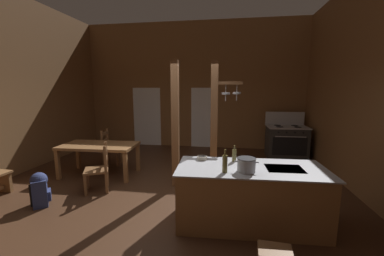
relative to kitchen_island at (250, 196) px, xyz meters
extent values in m
cube|color=#422819|center=(-1.59, 0.52, -0.49)|extent=(8.17, 9.15, 0.10)
cube|color=brown|center=(-1.59, 4.77, 1.67)|extent=(8.17, 0.14, 4.23)
cube|color=white|center=(-3.25, 4.69, 0.58)|extent=(1.00, 0.01, 2.05)
cube|color=white|center=(-1.23, 4.69, 0.58)|extent=(0.84, 0.01, 2.05)
cube|color=olive|center=(0.00, 0.00, -0.01)|extent=(2.14, 0.99, 0.86)
cube|color=#A8AAB2|center=(0.00, 0.00, 0.43)|extent=(2.20, 1.06, 0.02)
cube|color=black|center=(0.47, 0.02, 0.44)|extent=(0.54, 0.42, 0.00)
cube|color=black|center=(-0.02, 0.43, -0.39)|extent=(1.99, 0.13, 0.10)
cube|color=#2B2B2B|center=(1.35, 3.80, 0.01)|extent=(1.12, 0.79, 0.90)
cube|color=black|center=(1.36, 3.42, -0.02)|extent=(0.93, 0.03, 0.52)
cylinder|color=#A8AAB2|center=(1.36, 3.39, 0.26)|extent=(0.83, 0.05, 0.02)
cube|color=#A8AAB2|center=(1.35, 3.80, 0.47)|extent=(1.16, 0.83, 0.03)
cube|color=#A8AAB2|center=(1.34, 4.16, 0.68)|extent=(1.14, 0.07, 0.40)
cylinder|color=black|center=(1.60, 3.66, 0.49)|extent=(0.21, 0.21, 0.01)
cylinder|color=black|center=(1.11, 3.64, 0.49)|extent=(0.21, 0.21, 0.01)
cylinder|color=black|center=(1.59, 3.96, 0.49)|extent=(0.21, 0.21, 0.01)
cylinder|color=black|center=(1.10, 3.95, 0.49)|extent=(0.21, 0.21, 0.01)
cylinder|color=black|center=(1.69, 3.41, 0.38)|extent=(0.04, 0.03, 0.04)
cylinder|color=black|center=(1.47, 3.41, 0.38)|extent=(0.04, 0.03, 0.04)
cylinder|color=black|center=(1.25, 3.40, 0.38)|extent=(0.04, 0.03, 0.04)
cylinder|color=black|center=(1.03, 3.39, 0.38)|extent=(0.04, 0.03, 0.04)
cube|color=brown|center=(-0.65, 1.43, 0.85)|extent=(0.15, 0.15, 2.58)
cube|color=brown|center=(-0.40, 1.45, 1.69)|extent=(0.63, 0.14, 0.06)
cylinder|color=#A8AAB2|center=(-0.42, 1.45, 1.60)|extent=(0.01, 0.01, 0.19)
cylinder|color=#A8AAB2|center=(-0.42, 1.45, 1.48)|extent=(0.18, 0.18, 0.04)
cylinder|color=#A8AAB2|center=(-0.42, 1.45, 1.40)|extent=(0.02, 0.02, 0.14)
cylinder|color=#A8AAB2|center=(-0.20, 1.47, 1.60)|extent=(0.01, 0.01, 0.18)
cylinder|color=#A8AAB2|center=(-0.20, 1.47, 1.49)|extent=(0.18, 0.18, 0.04)
cylinder|color=#A8AAB2|center=(-0.20, 1.47, 1.41)|extent=(0.02, 0.02, 0.14)
cube|color=brown|center=(-1.42, 1.23, 0.85)|extent=(0.14, 0.14, 2.58)
cube|color=brown|center=(0.19, -1.00, -0.16)|extent=(0.38, 0.31, 0.04)
cube|color=olive|center=(-3.32, 1.56, 0.27)|extent=(1.73, 0.96, 0.06)
cube|color=olive|center=(-4.13, 1.92, -0.10)|extent=(0.08, 0.08, 0.68)
cube|color=olive|center=(-2.55, 1.98, -0.10)|extent=(0.08, 0.08, 0.68)
cube|color=olive|center=(-4.10, 1.14, -0.10)|extent=(0.08, 0.08, 0.68)
cube|color=olive|center=(-2.52, 1.20, -0.10)|extent=(0.08, 0.08, 0.68)
cube|color=brown|center=(-2.91, 0.71, -0.01)|extent=(0.59, 0.59, 0.04)
cube|color=brown|center=(-3.00, 0.46, -0.24)|extent=(0.07, 0.07, 0.41)
cube|color=brown|center=(-3.16, 0.80, -0.24)|extent=(0.07, 0.07, 0.41)
cube|color=brown|center=(-2.65, 0.63, 0.03)|extent=(0.07, 0.07, 0.95)
cube|color=brown|center=(-2.82, 0.97, 0.03)|extent=(0.07, 0.07, 0.95)
cube|color=brown|center=(-2.74, 0.80, 0.40)|extent=(0.20, 0.36, 0.07)
cube|color=brown|center=(-2.74, 0.80, 0.21)|extent=(0.20, 0.36, 0.07)
cube|color=brown|center=(-3.42, 2.37, -0.01)|extent=(0.50, 0.50, 0.04)
cube|color=brown|center=(-3.26, 2.58, -0.24)|extent=(0.06, 0.06, 0.41)
cube|color=brown|center=(-3.20, 2.21, -0.24)|extent=(0.06, 0.06, 0.41)
cube|color=brown|center=(-3.63, 2.53, 0.03)|extent=(0.06, 0.06, 0.95)
cube|color=brown|center=(-3.58, 2.16, 0.03)|extent=(0.06, 0.06, 0.95)
cube|color=brown|center=(-3.61, 2.34, 0.40)|extent=(0.09, 0.38, 0.07)
cube|color=brown|center=(-3.61, 2.34, 0.21)|extent=(0.09, 0.38, 0.07)
cube|color=olive|center=(-4.68, 0.38, -0.24)|extent=(0.31, 0.08, 0.40)
cube|color=navy|center=(-3.56, 0.00, -0.20)|extent=(0.37, 0.39, 0.48)
cube|color=navy|center=(-3.46, 0.08, -0.27)|extent=(0.19, 0.21, 0.17)
cylinder|color=black|center=(-3.72, 0.00, -0.20)|extent=(0.06, 0.06, 0.38)
cylinder|color=black|center=(-3.60, -0.15, -0.20)|extent=(0.06, 0.06, 0.38)
sphere|color=navy|center=(-3.56, 0.00, 0.02)|extent=(0.38, 0.38, 0.27)
cylinder|color=#A8AAB2|center=(-0.08, -0.21, 0.54)|extent=(0.25, 0.25, 0.19)
cylinder|color=black|center=(-0.08, -0.21, 0.63)|extent=(0.26, 0.26, 0.01)
cylinder|color=#A8AAB2|center=(-0.22, -0.21, 0.58)|extent=(0.05, 0.02, 0.02)
cylinder|color=#A8AAB2|center=(0.05, -0.21, 0.58)|extent=(0.05, 0.02, 0.02)
cylinder|color=#B2A893|center=(-0.75, 0.26, 0.47)|extent=(0.16, 0.16, 0.06)
cylinder|color=black|center=(-0.75, 0.26, 0.50)|extent=(0.13, 0.13, 0.00)
cylinder|color=brown|center=(-0.24, 0.25, 0.54)|extent=(0.07, 0.07, 0.19)
cylinder|color=brown|center=(-0.24, 0.25, 0.67)|extent=(0.03, 0.03, 0.07)
cylinder|color=brown|center=(-0.38, -0.29, 0.56)|extent=(0.07, 0.07, 0.24)
cylinder|color=brown|center=(-0.38, -0.29, 0.73)|extent=(0.03, 0.03, 0.08)
camera|label=1|loc=(-0.33, -3.45, 1.58)|focal=22.35mm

